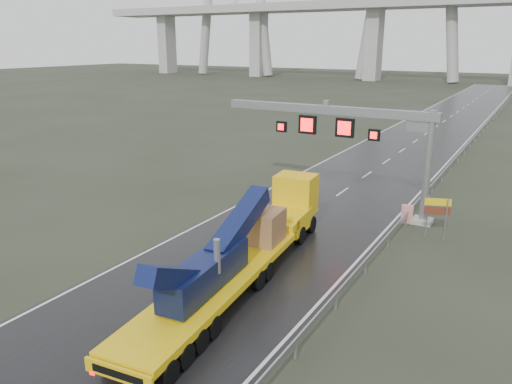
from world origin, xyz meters
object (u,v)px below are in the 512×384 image
Objects in this scene: striped_barrier at (407,214)px; heavy_haul_truck at (252,240)px; sign_gantry at (355,130)px; exit_sign_pair at (437,210)px.

heavy_haul_truck is at bearing -133.96° from striped_barrier.
exit_sign_pair is at bearing -21.54° from sign_gantry.
sign_gantry is 6.37m from striped_barrier.
exit_sign_pair is 2.16× the size of striped_barrier.
heavy_haul_truck reaches higher than exit_sign_pair.
heavy_haul_truck is 7.08× the size of exit_sign_pair.
heavy_haul_truck is at bearing -96.04° from sign_gantry.
exit_sign_pair is 3.11m from striped_barrier.
sign_gantry is 12.69× the size of striped_barrier.
exit_sign_pair is at bearing -61.52° from striped_barrier.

